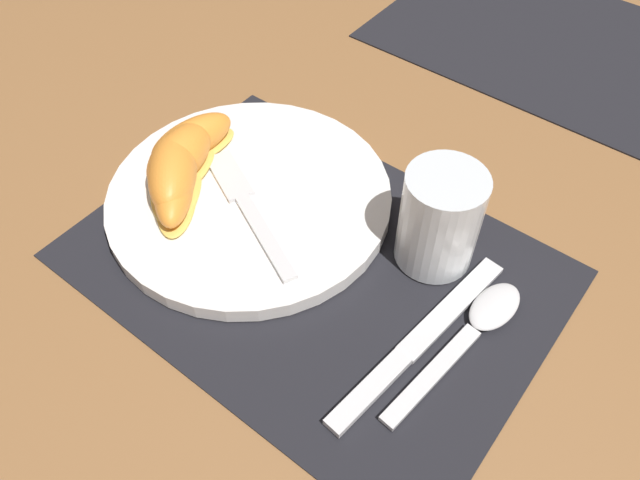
# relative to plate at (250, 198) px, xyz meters

# --- Properties ---
(ground_plane) EXTENTS (3.00, 3.00, 0.00)m
(ground_plane) POSITION_rel_plate_xyz_m (0.09, -0.02, -0.01)
(ground_plane) COLOR olive
(placemat) EXTENTS (0.42, 0.31, 0.00)m
(placemat) POSITION_rel_plate_xyz_m (0.09, -0.02, -0.01)
(placemat) COLOR black
(placemat) RESTS_ON ground_plane
(placemat_far) EXTENTS (0.42, 0.31, 0.00)m
(placemat_far) POSITION_rel_plate_xyz_m (0.11, 0.46, -0.01)
(placemat_far) COLOR black
(placemat_far) RESTS_ON ground_plane
(plate) EXTENTS (0.28, 0.28, 0.02)m
(plate) POSITION_rel_plate_xyz_m (0.00, 0.00, 0.00)
(plate) COLOR white
(plate) RESTS_ON placemat
(juice_glass) EXTENTS (0.07, 0.07, 0.10)m
(juice_glass) POSITION_rel_plate_xyz_m (0.18, 0.06, 0.03)
(juice_glass) COLOR silver
(juice_glass) RESTS_ON placemat
(knife) EXTENTS (0.04, 0.22, 0.01)m
(knife) POSITION_rel_plate_xyz_m (0.22, -0.04, -0.01)
(knife) COLOR silver
(knife) RESTS_ON placemat
(spoon) EXTENTS (0.04, 0.18, 0.01)m
(spoon) POSITION_rel_plate_xyz_m (0.25, 0.01, -0.00)
(spoon) COLOR silver
(spoon) RESTS_ON placemat
(fork) EXTENTS (0.17, 0.09, 0.00)m
(fork) POSITION_rel_plate_xyz_m (0.01, -0.01, 0.01)
(fork) COLOR silver
(fork) RESTS_ON plate
(citrus_wedge_0) EXTENTS (0.06, 0.10, 0.04)m
(citrus_wedge_0) POSITION_rel_plate_xyz_m (-0.08, 0.01, 0.02)
(citrus_wedge_0) COLOR #F7C656
(citrus_wedge_0) RESTS_ON plate
(citrus_wedge_1) EXTENTS (0.07, 0.10, 0.05)m
(citrus_wedge_1) POSITION_rel_plate_xyz_m (-0.07, -0.02, 0.03)
(citrus_wedge_1) COLOR #F7C656
(citrus_wedge_1) RESTS_ON plate
(citrus_wedge_2) EXTENTS (0.11, 0.11, 0.05)m
(citrus_wedge_2) POSITION_rel_plate_xyz_m (-0.06, -0.04, 0.03)
(citrus_wedge_2) COLOR #F7C656
(citrus_wedge_2) RESTS_ON plate
(citrus_wedge_3) EXTENTS (0.10, 0.11, 0.04)m
(citrus_wedge_3) POSITION_rel_plate_xyz_m (-0.05, -0.05, 0.02)
(citrus_wedge_3) COLOR #F7C656
(citrus_wedge_3) RESTS_ON plate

